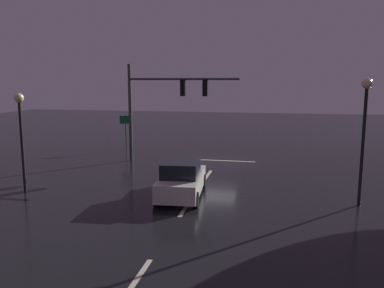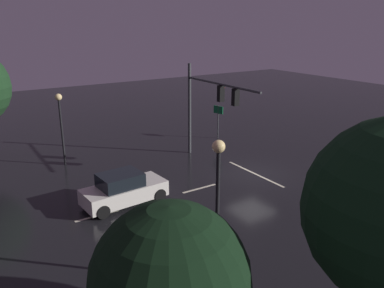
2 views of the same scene
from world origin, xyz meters
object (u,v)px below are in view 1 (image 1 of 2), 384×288
object	(u,v)px
route_sign	(126,125)
street_lamp_left_kerb	(365,118)
car_approaching	(182,180)
traffic_signal_assembly	(164,97)
street_lamp_right_kerb	(21,123)

from	to	relation	value
route_sign	street_lamp_left_kerb	bearing A→B (deg)	143.36
car_approaching	street_lamp_left_kerb	distance (m)	8.32
traffic_signal_assembly	route_sign	distance (m)	6.11
traffic_signal_assembly	street_lamp_left_kerb	xyz separation A→B (m)	(-10.57, 7.10, -0.48)
street_lamp_left_kerb	route_sign	size ratio (longest dim) A/B	2.01
car_approaching	street_lamp_right_kerb	xyz separation A→B (m)	(7.44, 0.96, 2.55)
street_lamp_right_kerb	route_sign	bearing A→B (deg)	-92.30
traffic_signal_assembly	street_lamp_right_kerb	distance (m)	9.52
traffic_signal_assembly	street_lamp_left_kerb	bearing A→B (deg)	146.10
traffic_signal_assembly	car_approaching	xyz separation A→B (m)	(-2.80, 7.31, -3.44)
street_lamp_left_kerb	traffic_signal_assembly	bearing A→B (deg)	-33.90
street_lamp_left_kerb	street_lamp_right_kerb	distance (m)	15.26
traffic_signal_assembly	route_sign	size ratio (longest dim) A/B	2.69
route_sign	traffic_signal_assembly	bearing A→B (deg)	137.17
traffic_signal_assembly	street_lamp_right_kerb	world-z (taller)	traffic_signal_assembly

